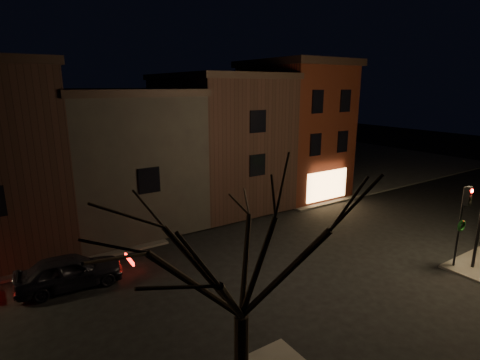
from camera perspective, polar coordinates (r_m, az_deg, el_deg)
name	(u,v)px	position (r m, az deg, el deg)	size (l,w,h in m)	color
ground	(294,255)	(20.41, 8.24, -11.20)	(120.00, 120.00, 0.00)	black
sidewalk_far_right	(309,157)	(47.53, 10.42, 3.48)	(30.00, 30.00, 0.12)	#2D2B28
corner_building	(293,127)	(31.03, 8.12, 7.95)	(6.50, 8.50, 10.50)	#45160C
row_building_a	(218,139)	(28.15, -3.39, 6.27)	(7.30, 10.30, 9.40)	black
row_building_b	(121,155)	(25.44, -17.67, 3.63)	(7.80, 10.30, 8.40)	black
traffic_signal	(464,214)	(20.64, 30.92, -4.49)	(0.58, 0.38, 4.05)	black
bare_tree_left	(242,233)	(8.63, 0.23, -8.05)	(5.60, 5.60, 7.50)	black
parked_car_a	(70,271)	(18.58, -24.49, -12.51)	(1.78, 4.42, 1.50)	black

